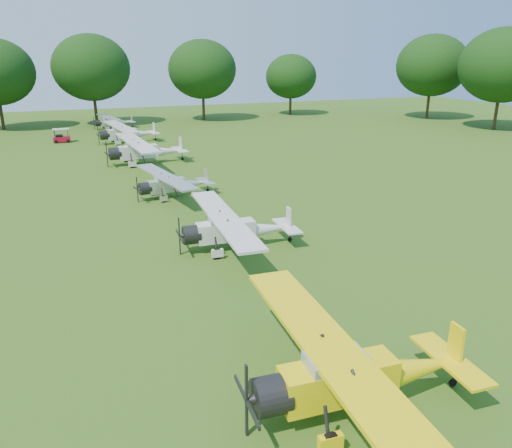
{
  "coord_description": "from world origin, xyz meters",
  "views": [
    {
      "loc": [
        -7.32,
        -22.17,
        10.19
      ],
      "look_at": [
        1.96,
        1.65,
        1.4
      ],
      "focal_mm": 35.0,
      "sensor_mm": 36.0,
      "label": 1
    }
  ],
  "objects_px": {
    "golf_cart": "(61,138)",
    "aircraft_5": "(144,149)",
    "aircraft_2": "(355,372)",
    "aircraft_6": "(126,132)",
    "aircraft_3": "(234,227)",
    "aircraft_7": "(113,121)",
    "aircraft_4": "(172,183)"
  },
  "relations": [
    {
      "from": "aircraft_6",
      "to": "aircraft_2",
      "type": "bearing_deg",
      "value": -96.94
    },
    {
      "from": "aircraft_5",
      "to": "aircraft_6",
      "type": "distance_m",
      "value": 12.69
    },
    {
      "from": "aircraft_2",
      "to": "golf_cart",
      "type": "bearing_deg",
      "value": 100.84
    },
    {
      "from": "aircraft_7",
      "to": "aircraft_2",
      "type": "bearing_deg",
      "value": -99.44
    },
    {
      "from": "aircraft_5",
      "to": "golf_cart",
      "type": "xyz_separation_m",
      "value": [
        -7.27,
        15.8,
        -0.86
      ]
    },
    {
      "from": "aircraft_3",
      "to": "aircraft_7",
      "type": "distance_m",
      "value": 49.7
    },
    {
      "from": "aircraft_6",
      "to": "aircraft_7",
      "type": "relative_size",
      "value": 1.24
    },
    {
      "from": "aircraft_2",
      "to": "aircraft_5",
      "type": "bearing_deg",
      "value": 93.1
    },
    {
      "from": "aircraft_7",
      "to": "aircraft_4",
      "type": "bearing_deg",
      "value": -99.27
    },
    {
      "from": "aircraft_3",
      "to": "aircraft_7",
      "type": "relative_size",
      "value": 1.15
    },
    {
      "from": "aircraft_5",
      "to": "golf_cart",
      "type": "bearing_deg",
      "value": 110.7
    },
    {
      "from": "aircraft_5",
      "to": "aircraft_6",
      "type": "height_order",
      "value": "aircraft_5"
    },
    {
      "from": "aircraft_2",
      "to": "aircraft_5",
      "type": "relative_size",
      "value": 0.95
    },
    {
      "from": "aircraft_2",
      "to": "aircraft_5",
      "type": "height_order",
      "value": "aircraft_5"
    },
    {
      "from": "aircraft_3",
      "to": "aircraft_4",
      "type": "height_order",
      "value": "aircraft_3"
    },
    {
      "from": "aircraft_2",
      "to": "aircraft_3",
      "type": "bearing_deg",
      "value": 89.07
    },
    {
      "from": "aircraft_2",
      "to": "aircraft_3",
      "type": "xyz_separation_m",
      "value": [
        0.98,
        13.77,
        -0.13
      ]
    },
    {
      "from": "aircraft_5",
      "to": "aircraft_7",
      "type": "relative_size",
      "value": 1.34
    },
    {
      "from": "aircraft_3",
      "to": "aircraft_5",
      "type": "bearing_deg",
      "value": 95.37
    },
    {
      "from": "aircraft_6",
      "to": "aircraft_3",
      "type": "bearing_deg",
      "value": -95.41
    },
    {
      "from": "aircraft_4",
      "to": "aircraft_5",
      "type": "bearing_deg",
      "value": 80.01
    },
    {
      "from": "aircraft_7",
      "to": "aircraft_5",
      "type": "bearing_deg",
      "value": -99.1
    },
    {
      "from": "aircraft_6",
      "to": "golf_cart",
      "type": "xyz_separation_m",
      "value": [
        -7.25,
        3.11,
        -0.76
      ]
    },
    {
      "from": "aircraft_2",
      "to": "aircraft_5",
      "type": "xyz_separation_m",
      "value": [
        0.04,
        37.87,
        0.06
      ]
    },
    {
      "from": "aircraft_4",
      "to": "aircraft_5",
      "type": "xyz_separation_m",
      "value": [
        0.0,
        12.62,
        0.33
      ]
    },
    {
      "from": "aircraft_3",
      "to": "golf_cart",
      "type": "height_order",
      "value": "aircraft_3"
    },
    {
      "from": "aircraft_5",
      "to": "aircraft_7",
      "type": "distance_m",
      "value": 25.59
    },
    {
      "from": "aircraft_3",
      "to": "golf_cart",
      "type": "relative_size",
      "value": 5.4
    },
    {
      "from": "golf_cart",
      "to": "aircraft_4",
      "type": "bearing_deg",
      "value": -74.21
    },
    {
      "from": "golf_cart",
      "to": "aircraft_6",
      "type": "bearing_deg",
      "value": -21.74
    },
    {
      "from": "aircraft_2",
      "to": "aircraft_7",
      "type": "xyz_separation_m",
      "value": [
        -0.19,
        63.46,
        -0.29
      ]
    },
    {
      "from": "golf_cart",
      "to": "aircraft_5",
      "type": "bearing_deg",
      "value": -63.84
    }
  ]
}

